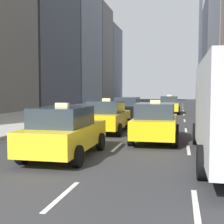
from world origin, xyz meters
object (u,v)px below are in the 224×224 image
object	(u,v)px
taxi_lead	(107,116)
taxi_fourth	(65,131)
sedan_black_near	(128,109)
taxi_second	(169,105)
taxi_third	(156,122)

from	to	relation	value
taxi_lead	taxi_fourth	distance (m)	6.40
taxi_lead	sedan_black_near	distance (m)	6.85
taxi_second	taxi_third	size ratio (longest dim) A/B	1.00
taxi_lead	taxi_second	xyz separation A→B (m)	(2.80, 14.85, 0.00)
taxi_third	taxi_fourth	bearing A→B (deg)	-125.79
taxi_third	taxi_fourth	size ratio (longest dim) A/B	1.00
taxi_fourth	taxi_lead	bearing A→B (deg)	90.00
taxi_third	sedan_black_near	xyz separation A→B (m)	(-2.80, 9.36, 0.03)
taxi_lead	taxi_second	distance (m)	15.12
taxi_second	sedan_black_near	size ratio (longest dim) A/B	0.98
taxi_second	taxi_fourth	bearing A→B (deg)	-97.51
taxi_second	taxi_third	bearing A→B (deg)	-90.00
taxi_fourth	sedan_black_near	bearing A→B (deg)	90.00
taxi_second	sedan_black_near	xyz separation A→B (m)	(-2.80, -8.01, 0.03)
sedan_black_near	taxi_fourth	bearing A→B (deg)	-90.00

